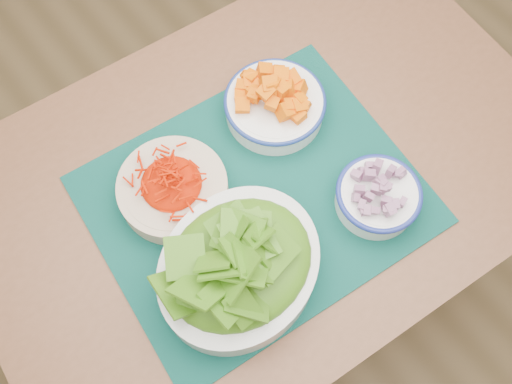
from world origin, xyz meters
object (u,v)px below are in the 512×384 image
carrot_bowl (172,187)px  squash_bowl (275,101)px  onion_bowl (378,195)px  placemat (256,199)px  lettuce_bowl (239,264)px  table (267,194)px

carrot_bowl → squash_bowl: squash_bowl is taller
squash_bowl → onion_bowl: size_ratio=1.34×
placemat → lettuce_bowl: 0.15m
table → onion_bowl: 0.25m
lettuce_bowl → onion_bowl: size_ratio=1.91×
table → carrot_bowl: carrot_bowl is taller
placemat → carrot_bowl: (-0.11, 0.09, 0.03)m
placemat → carrot_bowl: bearing=144.2°
squash_bowl → lettuce_bowl: size_ratio=0.70×
table → lettuce_bowl: lettuce_bowl is taller
carrot_bowl → onion_bowl: bearing=-40.7°
table → carrot_bowl: 0.23m
placemat → squash_bowl: (0.14, 0.12, 0.04)m
table → onion_bowl: onion_bowl is taller
placemat → lettuce_bowl: bearing=-133.8°
table → placemat: (-0.06, -0.03, 0.11)m
carrot_bowl → lettuce_bowl: 0.19m
lettuce_bowl → onion_bowl: bearing=-23.7°
table → lettuce_bowl: 0.27m
table → placemat: placemat is taller
lettuce_bowl → squash_bowl: bearing=26.6°
table → lettuce_bowl: size_ratio=3.42×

